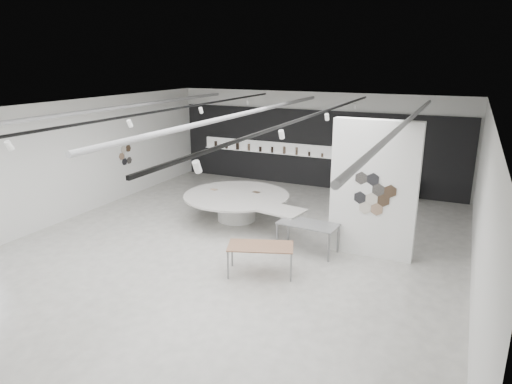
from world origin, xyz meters
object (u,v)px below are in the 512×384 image
at_px(partition_column, 374,190).
at_px(sample_table_wood, 261,248).
at_px(sample_table_stone, 308,226).
at_px(kitchen_counter, 396,188).
at_px(display_island, 238,204).

height_order(partition_column, sample_table_wood, partition_column).
bearing_deg(sample_table_stone, kitchen_counter, 76.71).
relative_size(partition_column, kitchen_counter, 2.40).
bearing_deg(sample_table_stone, partition_column, 18.93).
xyz_separation_m(sample_table_wood, kitchen_counter, (2.03, 7.80, -0.27)).
distance_m(partition_column, kitchen_counter, 5.68).
xyz_separation_m(sample_table_wood, sample_table_stone, (0.60, 1.75, 0.06)).
bearing_deg(sample_table_stone, sample_table_wood, -108.89).
bearing_deg(sample_table_stone, display_island, 153.23).
bearing_deg(sample_table_wood, sample_table_stone, 71.11).
relative_size(display_island, kitchen_counter, 3.04).
distance_m(sample_table_wood, kitchen_counter, 8.06).
height_order(partition_column, kitchen_counter, partition_column).
xyz_separation_m(partition_column, display_island, (-4.41, 0.90, -1.24)).
height_order(partition_column, display_island, partition_column).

